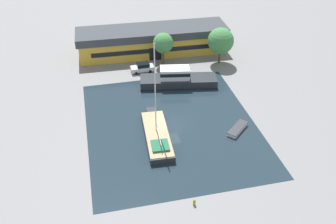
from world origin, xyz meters
TOP-DOWN VIEW (x-y plane):
  - ground_plane at (0.00, 0.00)m, footprint 440.00×440.00m
  - water_canal at (0.00, 0.00)m, footprint 24.68×28.68m
  - warehouse_building at (2.00, 25.11)m, footprint 29.87×8.19m
  - quay_tree_near_building at (2.95, 19.28)m, footprint 3.77×3.77m
  - quay_tree_by_water at (13.62, 17.78)m, footprint 4.92×4.92m
  - parked_car at (-1.36, 17.46)m, footprint 4.31×2.01m
  - sailboat_moored at (-2.65, -2.41)m, footprint 3.90×12.32m
  - motor_cruiser at (3.74, 11.37)m, footprint 13.73×5.96m
  - small_dinghy at (9.15, -3.32)m, footprint 4.02×3.84m
  - mooring_bollard at (-0.89, -15.42)m, footprint 0.32×0.32m

SIDE VIEW (x-z plane):
  - ground_plane at x=0.00m, z-range 0.00..0.00m
  - water_canal at x=0.00m, z-range 0.00..0.01m
  - small_dinghy at x=9.15m, z-range 0.01..0.61m
  - mooring_bollard at x=-0.89m, z-range 0.03..0.87m
  - sailboat_moored at x=-2.65m, z-range -6.52..7.72m
  - parked_car at x=-1.36m, z-range -0.01..1.72m
  - motor_cruiser at x=3.74m, z-range -0.47..2.84m
  - warehouse_building at x=2.00m, z-range 0.03..5.16m
  - quay_tree_near_building at x=2.95m, z-range 1.27..7.64m
  - quay_tree_by_water at x=13.62m, z-range 1.02..7.99m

